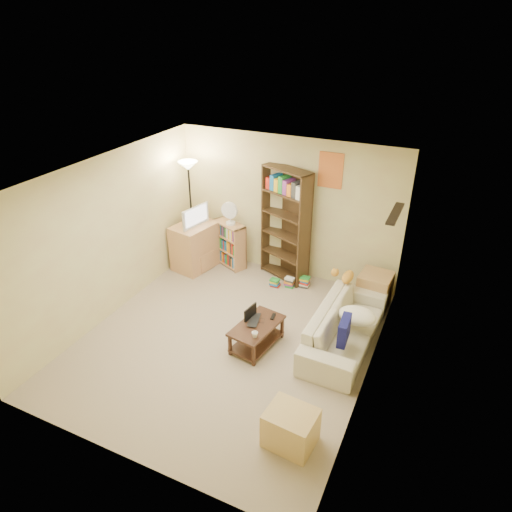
% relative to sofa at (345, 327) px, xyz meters
% --- Properties ---
extents(room, '(4.50, 4.54, 2.52)m').
position_rel_sofa_xyz_m(room, '(-1.55, -0.63, 1.33)').
color(room, tan).
rests_on(room, ground).
extents(sofa, '(2.03, 0.90, 0.58)m').
position_rel_sofa_xyz_m(sofa, '(0.00, 0.00, 0.00)').
color(sofa, beige).
rests_on(sofa, ground).
extents(navy_pillow, '(0.14, 0.39, 0.34)m').
position_rel_sofa_xyz_m(navy_pillow, '(0.08, -0.43, 0.26)').
color(navy_pillow, navy).
rests_on(navy_pillow, sofa).
extents(cream_blanket, '(0.53, 0.38, 0.23)m').
position_rel_sofa_xyz_m(cream_blanket, '(0.14, 0.04, 0.21)').
color(cream_blanket, white).
rests_on(cream_blanket, sofa).
extents(tabby_cat, '(0.45, 0.17, 0.16)m').
position_rel_sofa_xyz_m(tabby_cat, '(-0.23, 0.77, 0.37)').
color(tabby_cat, gold).
rests_on(tabby_cat, sofa).
extents(coffee_table, '(0.60, 0.91, 0.37)m').
position_rel_sofa_xyz_m(coffee_table, '(-1.12, -0.59, -0.06)').
color(coffee_table, '#3E2317').
rests_on(coffee_table, ground).
extents(laptop, '(0.44, 0.38, 0.03)m').
position_rel_sofa_xyz_m(laptop, '(-1.14, -0.52, 0.10)').
color(laptop, black).
rests_on(laptop, coffee_table).
extents(laptop_screen, '(0.06, 0.28, 0.19)m').
position_rel_sofa_xyz_m(laptop_screen, '(-1.26, -0.50, 0.20)').
color(laptop_screen, white).
rests_on(laptop_screen, laptop).
extents(mug, '(0.15, 0.15, 0.08)m').
position_rel_sofa_xyz_m(mug, '(-1.02, -0.85, 0.13)').
color(mug, white).
rests_on(mug, coffee_table).
extents(tv_remote, '(0.07, 0.15, 0.02)m').
position_rel_sofa_xyz_m(tv_remote, '(-0.98, -0.33, 0.09)').
color(tv_remote, black).
rests_on(tv_remote, coffee_table).
extents(tv_stand, '(0.72, 0.90, 0.86)m').
position_rel_sofa_xyz_m(tv_stand, '(-3.13, 1.04, 0.14)').
color(tv_stand, tan).
rests_on(tv_stand, ground).
extents(television, '(0.67, 0.33, 0.37)m').
position_rel_sofa_xyz_m(television, '(-3.13, 1.04, 0.75)').
color(television, black).
rests_on(television, tv_stand).
extents(tall_bookshelf, '(0.96, 0.62, 2.02)m').
position_rel_sofa_xyz_m(tall_bookshelf, '(-1.50, 1.41, 0.78)').
color(tall_bookshelf, '#3C2A17').
rests_on(tall_bookshelf, ground).
extents(short_bookshelf, '(0.72, 0.52, 0.86)m').
position_rel_sofa_xyz_m(short_bookshelf, '(-2.58, 1.37, 0.14)').
color(short_bookshelf, tan).
rests_on(short_bookshelf, ground).
extents(desk_fan, '(0.31, 0.17, 0.43)m').
position_rel_sofa_xyz_m(desk_fan, '(-2.53, 1.33, 0.80)').
color(desk_fan, white).
rests_on(desk_fan, short_bookshelf).
extents(floor_lamp, '(0.34, 0.34, 2.01)m').
position_rel_sofa_xyz_m(floor_lamp, '(-3.19, 1.09, 1.31)').
color(floor_lamp, black).
rests_on(floor_lamp, ground).
extents(side_table, '(0.53, 0.53, 0.56)m').
position_rel_sofa_xyz_m(side_table, '(0.17, 1.18, -0.01)').
color(side_table, tan).
rests_on(side_table, ground).
extents(end_cabinet, '(0.57, 0.49, 0.45)m').
position_rel_sofa_xyz_m(end_cabinet, '(-0.08, -1.95, -0.07)').
color(end_cabinet, tan).
rests_on(end_cabinet, ground).
extents(book_stacks, '(0.64, 0.33, 0.20)m').
position_rel_sofa_xyz_m(book_stacks, '(-1.24, 1.12, -0.20)').
color(book_stacks, red).
rests_on(book_stacks, ground).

